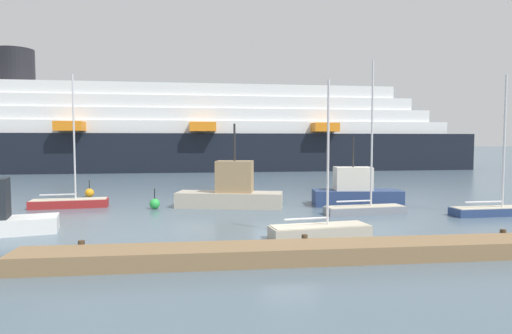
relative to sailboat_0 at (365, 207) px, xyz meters
name	(u,v)px	position (x,y,z in m)	size (l,w,h in m)	color
ground_plane	(289,237)	(-5.75, -5.53, -0.43)	(600.00, 600.00, 0.00)	slate
dock_pier	(311,252)	(-5.75, -9.53, -0.11)	(20.98, 1.96, 0.75)	olive
sailboat_0	(365,207)	(0.00, 0.00, 0.00)	(5.05, 1.72, 9.15)	gray
sailboat_1	(496,208)	(7.51, -1.41, -0.02)	(5.46, 1.49, 8.27)	navy
sailboat_2	(70,201)	(-18.54, 4.73, -0.01)	(4.99, 1.90, 8.77)	maroon
sailboat_3	(320,230)	(-4.43, -6.00, -0.05)	(4.74, 1.94, 7.17)	#BCB29E
fishing_boat_1	(231,192)	(-7.88, 3.56, 0.62)	(7.27, 3.52, 5.55)	#BCB29E
fishing_boat_2	(356,191)	(0.64, 3.44, 0.53)	(6.12, 2.67, 4.71)	navy
channel_buoy_0	(155,204)	(-12.86, 3.45, -0.09)	(0.67, 0.67, 1.31)	green
channel_buoy_1	(89,193)	(-18.63, 10.03, -0.08)	(0.68, 0.68, 1.34)	orange
cruise_ship	(143,133)	(-18.89, 42.05, 5.22)	(99.78, 17.34, 17.61)	black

